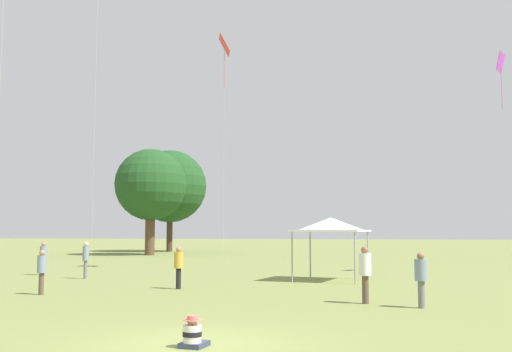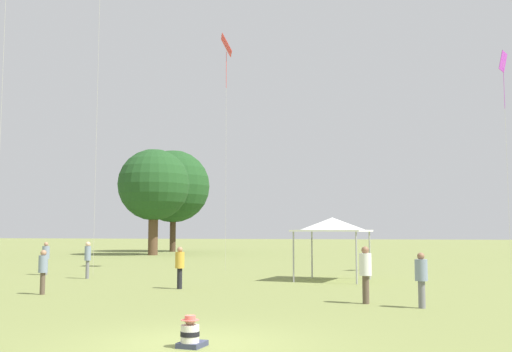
{
  "view_description": "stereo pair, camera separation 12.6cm",
  "coord_description": "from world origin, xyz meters",
  "px_view_note": "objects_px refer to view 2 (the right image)",
  "views": [
    {
      "loc": [
        3.63,
        -11.41,
        2.2
      ],
      "look_at": [
        0.02,
        5.7,
        3.81
      ],
      "focal_mm": 42.0,
      "sensor_mm": 36.0,
      "label": 1
    },
    {
      "loc": [
        3.75,
        -11.38,
        2.2
      ],
      "look_at": [
        0.02,
        5.7,
        3.81
      ],
      "focal_mm": 42.0,
      "sensor_mm": 36.0,
      "label": 2
    }
  ],
  "objects_px": {
    "person_standing_3": "(43,268)",
    "person_standing_0": "(46,255)",
    "canopy_tent": "(332,225)",
    "person_standing_5": "(88,256)",
    "distant_tree_1": "(154,185)",
    "kite_0": "(503,69)",
    "seated_toddler": "(191,334)",
    "kite_3": "(226,51)",
    "person_standing_4": "(365,270)",
    "person_standing_1": "(421,275)",
    "distant_tree_0": "(173,186)",
    "person_standing_2": "(180,264)"
  },
  "relations": [
    {
      "from": "person_standing_3",
      "to": "person_standing_0",
      "type": "bearing_deg",
      "value": 77.93
    },
    {
      "from": "person_standing_3",
      "to": "canopy_tent",
      "type": "height_order",
      "value": "canopy_tent"
    },
    {
      "from": "person_standing_0",
      "to": "person_standing_5",
      "type": "distance_m",
      "value": 3.62
    },
    {
      "from": "distant_tree_1",
      "to": "kite_0",
      "type": "bearing_deg",
      "value": -36.04
    },
    {
      "from": "person_standing_3",
      "to": "person_standing_5",
      "type": "distance_m",
      "value": 6.95
    },
    {
      "from": "person_standing_3",
      "to": "kite_0",
      "type": "relative_size",
      "value": 0.14
    },
    {
      "from": "distant_tree_1",
      "to": "canopy_tent",
      "type": "bearing_deg",
      "value": -53.18
    },
    {
      "from": "seated_toddler",
      "to": "kite_3",
      "type": "relative_size",
      "value": 0.05
    },
    {
      "from": "seated_toddler",
      "to": "distant_tree_1",
      "type": "bearing_deg",
      "value": 120.88
    },
    {
      "from": "person_standing_4",
      "to": "distant_tree_1",
      "type": "relative_size",
      "value": 0.18
    },
    {
      "from": "person_standing_1",
      "to": "person_standing_4",
      "type": "distance_m",
      "value": 1.76
    },
    {
      "from": "canopy_tent",
      "to": "kite_3",
      "type": "xyz_separation_m",
      "value": [
        -6.42,
        5.41,
        10.0
      ]
    },
    {
      "from": "canopy_tent",
      "to": "distant_tree_0",
      "type": "relative_size",
      "value": 0.33
    },
    {
      "from": "person_standing_1",
      "to": "seated_toddler",
      "type": "bearing_deg",
      "value": -79.64
    },
    {
      "from": "seated_toddler",
      "to": "distant_tree_0",
      "type": "height_order",
      "value": "distant_tree_0"
    },
    {
      "from": "person_standing_3",
      "to": "person_standing_4",
      "type": "bearing_deg",
      "value": -44.63
    },
    {
      "from": "person_standing_0",
      "to": "distant_tree_1",
      "type": "xyz_separation_m",
      "value": [
        -4.18,
        24.43,
        5.44
      ]
    },
    {
      "from": "kite_3",
      "to": "seated_toddler",
      "type": "bearing_deg",
      "value": -139.7
    },
    {
      "from": "kite_3",
      "to": "person_standing_4",
      "type": "bearing_deg",
      "value": -122.46
    },
    {
      "from": "canopy_tent",
      "to": "person_standing_2",
      "type": "bearing_deg",
      "value": -136.87
    },
    {
      "from": "person_standing_4",
      "to": "person_standing_5",
      "type": "bearing_deg",
      "value": 81.11
    },
    {
      "from": "kite_0",
      "to": "seated_toddler",
      "type": "bearing_deg",
      "value": 44.03
    },
    {
      "from": "person_standing_0",
      "to": "distant_tree_0",
      "type": "bearing_deg",
      "value": -14.77
    },
    {
      "from": "person_standing_5",
      "to": "canopy_tent",
      "type": "height_order",
      "value": "canopy_tent"
    },
    {
      "from": "seated_toddler",
      "to": "person_standing_3",
      "type": "bearing_deg",
      "value": 143.35
    },
    {
      "from": "person_standing_1",
      "to": "person_standing_4",
      "type": "bearing_deg",
      "value": -160.32
    },
    {
      "from": "kite_3",
      "to": "distant_tree_1",
      "type": "bearing_deg",
      "value": 58.86
    },
    {
      "from": "person_standing_3",
      "to": "person_standing_4",
      "type": "xyz_separation_m",
      "value": [
        11.07,
        -0.28,
        0.11
      ]
    },
    {
      "from": "canopy_tent",
      "to": "kite_0",
      "type": "bearing_deg",
      "value": 31.71
    },
    {
      "from": "seated_toddler",
      "to": "person_standing_2",
      "type": "relative_size",
      "value": 0.39
    },
    {
      "from": "person_standing_2",
      "to": "person_standing_5",
      "type": "xyz_separation_m",
      "value": [
        -5.84,
        3.75,
        0.09
      ]
    },
    {
      "from": "person_standing_0",
      "to": "person_standing_4",
      "type": "distance_m",
      "value": 18.31
    },
    {
      "from": "person_standing_0",
      "to": "person_standing_4",
      "type": "bearing_deg",
      "value": -142.46
    },
    {
      "from": "person_standing_2",
      "to": "kite_3",
      "type": "xyz_separation_m",
      "value": [
        -1.04,
        10.45,
        11.52
      ]
    },
    {
      "from": "person_standing_3",
      "to": "distant_tree_0",
      "type": "bearing_deg",
      "value": 61.09
    },
    {
      "from": "seated_toddler",
      "to": "kite_3",
      "type": "distance_m",
      "value": 25.11
    },
    {
      "from": "seated_toddler",
      "to": "person_standing_3",
      "type": "relative_size",
      "value": 0.4
    },
    {
      "from": "kite_0",
      "to": "distant_tree_1",
      "type": "xyz_separation_m",
      "value": [
        -26.99,
        19.64,
        -4.08
      ]
    },
    {
      "from": "person_standing_2",
      "to": "distant_tree_1",
      "type": "xyz_separation_m",
      "value": [
        -13.21,
        29.87,
        5.47
      ]
    },
    {
      "from": "distant_tree_1",
      "to": "kite_3",
      "type": "bearing_deg",
      "value": -57.92
    },
    {
      "from": "seated_toddler",
      "to": "person_standing_5",
      "type": "bearing_deg",
      "value": 132.04
    },
    {
      "from": "person_standing_5",
      "to": "kite_0",
      "type": "height_order",
      "value": "kite_0"
    },
    {
      "from": "person_standing_2",
      "to": "distant_tree_1",
      "type": "relative_size",
      "value": 0.16
    },
    {
      "from": "person_standing_0",
      "to": "person_standing_4",
      "type": "xyz_separation_m",
      "value": [
        16.13,
        -8.66,
        0.05
      ]
    },
    {
      "from": "kite_0",
      "to": "kite_3",
      "type": "bearing_deg",
      "value": -22.17
    },
    {
      "from": "person_standing_1",
      "to": "person_standing_2",
      "type": "xyz_separation_m",
      "value": [
        -8.7,
        3.95,
        0.01
      ]
    },
    {
      "from": "person_standing_1",
      "to": "person_standing_5",
      "type": "distance_m",
      "value": 16.45
    },
    {
      "from": "seated_toddler",
      "to": "person_standing_2",
      "type": "distance_m",
      "value": 11.64
    },
    {
      "from": "person_standing_4",
      "to": "distant_tree_0",
      "type": "distance_m",
      "value": 47.66
    },
    {
      "from": "seated_toddler",
      "to": "kite_0",
      "type": "xyz_separation_m",
      "value": [
        9.69,
        21.1,
        10.24
      ]
    }
  ]
}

